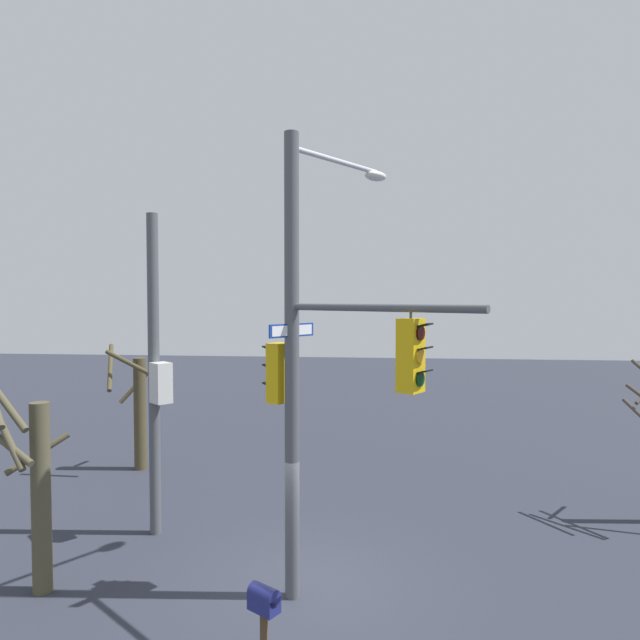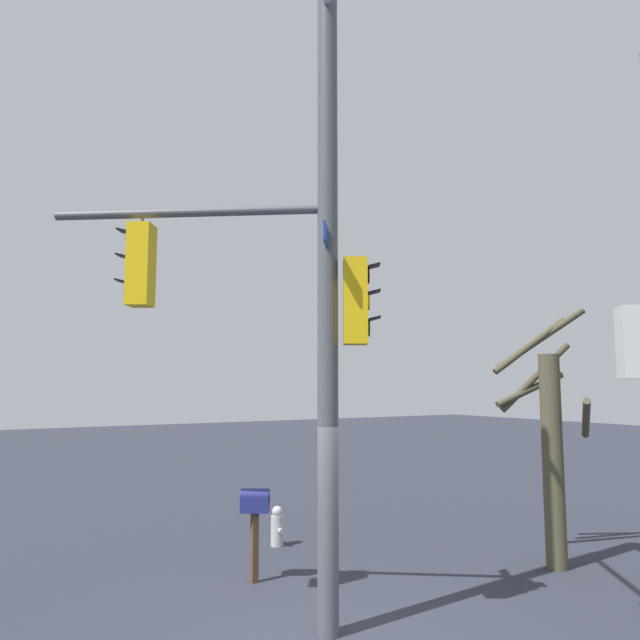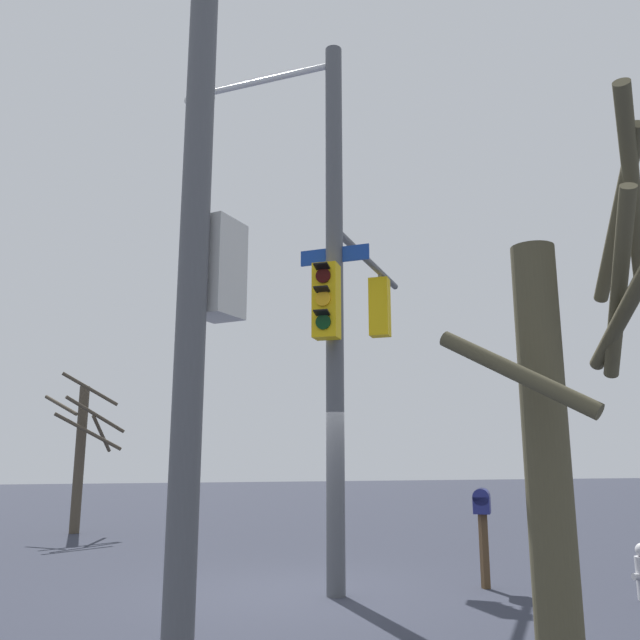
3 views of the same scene
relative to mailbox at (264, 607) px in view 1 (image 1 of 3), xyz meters
The scene contains 6 objects.
ground_plane 2.91m from the mailbox, behind, with size 80.00×80.00×0.00m, color #2B2E3A.
main_signal_pole_assembly 4.10m from the mailbox, 168.34° to the left, with size 4.61×3.64×8.39m.
secondary_pole_assembly 6.23m from the mailbox, 142.58° to the right, with size 0.65×0.68×7.38m.
mailbox is the anchor object (origin of this frame).
bare_tree_behind_pole 10.88m from the mailbox, 146.55° to the right, with size 2.04×1.92×3.97m.
bare_tree_across_street 5.11m from the mailbox, 111.63° to the right, with size 1.98×1.58×4.43m.
Camera 1 is at (9.97, 1.23, 5.44)m, focal length 30.32 mm.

